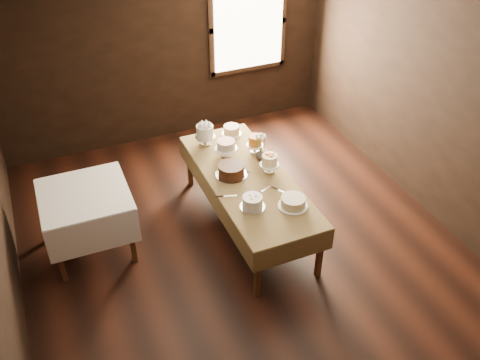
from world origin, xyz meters
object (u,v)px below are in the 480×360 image
at_px(cake_lattice, 226,149).
at_px(cake_chocolate, 231,170).
at_px(cake_caramel, 255,145).
at_px(cake_server_a, 266,189).
at_px(cake_meringue, 205,135).
at_px(flower_vase, 261,154).
at_px(side_table, 85,201).
at_px(cake_cream, 293,202).
at_px(cake_flowers, 269,164).
at_px(cake_swirl, 252,202).
at_px(cake_server_d, 260,158).
at_px(cake_server_b, 283,192).
at_px(cake_server_e, 230,196).
at_px(cake_speckled, 232,130).
at_px(display_table, 248,181).
at_px(cake_server_c, 239,167).

distance_m(cake_lattice, cake_chocolate, 0.44).
xyz_separation_m(cake_caramel, cake_server_a, (-0.21, -0.76, -0.10)).
xyz_separation_m(cake_meringue, flower_vase, (0.51, -0.60, -0.06)).
distance_m(side_table, cake_cream, 2.33).
distance_m(cake_lattice, cake_flowers, 0.63).
xyz_separation_m(cake_swirl, cake_server_d, (0.48, 0.85, -0.06)).
xyz_separation_m(cake_swirl, flower_vase, (0.48, 0.84, 0.00)).
xyz_separation_m(cake_server_b, cake_server_d, (0.04, 0.74, 0.00)).
bearing_deg(cake_caramel, side_table, -176.07).
height_order(cake_server_a, cake_server_b, same).
distance_m(cake_server_e, flower_vase, 0.85).
height_order(cake_flowers, cake_server_e, cake_flowers).
bearing_deg(cake_speckled, cake_server_b, -87.51).
bearing_deg(cake_meringue, cake_server_e, -96.00).
relative_size(cake_meringue, cake_chocolate, 0.63).
height_order(display_table, cake_server_e, cake_server_e).
relative_size(cake_flowers, cake_server_e, 1.01).
bearing_deg(cake_cream, cake_server_c, 104.94).
bearing_deg(cake_speckled, cake_server_c, -105.43).
bearing_deg(cake_speckled, cake_cream, -88.51).
distance_m(display_table, cake_meringue, 0.94).
distance_m(cake_caramel, cake_cream, 1.16).
height_order(cake_server_a, flower_vase, flower_vase).
bearing_deg(cake_meringue, cake_cream, -74.32).
xyz_separation_m(cake_flowers, cake_server_c, (-0.29, 0.23, -0.10)).
relative_size(side_table, cake_server_b, 4.10).
distance_m(cake_cream, cake_server_d, 1.01).
height_order(cake_speckled, cake_cream, cake_speckled).
distance_m(cake_caramel, cake_server_a, 0.80).
relative_size(cake_server_c, flower_vase, 1.70).
bearing_deg(cake_server_b, cake_lattice, 169.01).
xyz_separation_m(cake_lattice, cake_flowers, (0.34, -0.53, 0.01)).
bearing_deg(cake_server_a, flower_vase, 50.10).
xyz_separation_m(cake_speckled, cake_lattice, (-0.25, -0.45, 0.04)).
bearing_deg(cake_server_d, cake_server_b, -162.61).
bearing_deg(cake_server_e, cake_cream, -18.91).
bearing_deg(cake_caramel, cake_meringue, 139.65).
xyz_separation_m(cake_meringue, cake_server_e, (-0.12, -1.15, -0.12)).
xyz_separation_m(cake_speckled, cake_server_e, (-0.52, -1.24, -0.06)).
distance_m(cake_server_c, cake_server_d, 0.32).
bearing_deg(cake_server_d, side_table, 110.65).
bearing_deg(side_table, cake_caramel, 3.93).
distance_m(cake_flowers, cake_server_b, 0.45).
height_order(cake_caramel, cake_chocolate, cake_caramel).
relative_size(cake_chocolate, cake_cream, 1.32).
height_order(cake_speckled, cake_server_d, cake_speckled).
height_order(cake_swirl, flower_vase, cake_swirl).
bearing_deg(cake_caramel, cake_flowers, -92.01).
relative_size(display_table, cake_lattice, 7.66).
bearing_deg(cake_server_a, display_table, 87.15).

